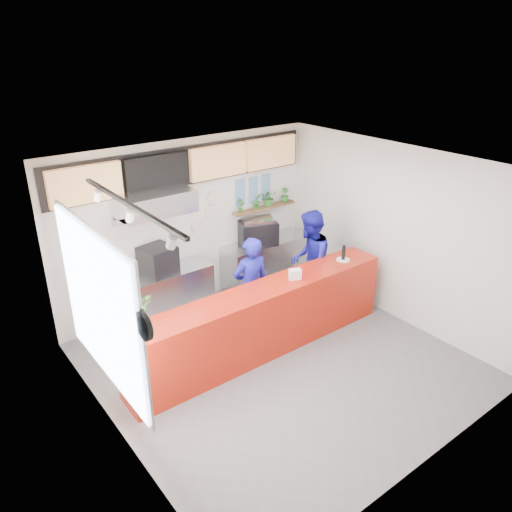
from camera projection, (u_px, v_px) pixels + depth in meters
floor at (279, 363)px, 7.56m from camera, size 5.00×5.00×0.00m
ceiling at (283, 168)px, 6.33m from camera, size 5.00×5.00×0.00m
wall_back at (189, 224)px, 8.76m from camera, size 5.00×0.00×5.00m
wall_left at (109, 335)px, 5.56m from camera, size 0.00×5.00×5.00m
wall_right at (395, 234)px, 8.33m from camera, size 0.00×5.00×5.00m
service_counter at (263, 321)px, 7.63m from camera, size 4.50×0.60×1.10m
cream_band at (186, 162)px, 8.30m from camera, size 5.00×0.02×0.80m
prep_bench at (161, 296)px, 8.53m from camera, size 1.80×0.60×0.90m
panini_oven at (158, 260)px, 8.25m from camera, size 0.59×0.59×0.46m
extraction_hood at (154, 202)px, 7.79m from camera, size 1.20×0.70×0.35m
hood_lip at (155, 214)px, 7.88m from camera, size 1.20×0.69×0.31m
right_bench at (266, 262)px, 9.80m from camera, size 1.80×0.60×0.90m
espresso_machine at (258, 233)px, 9.41m from camera, size 0.82×0.71×0.44m
espresso_tray at (258, 220)px, 9.30m from camera, size 0.71×0.61×0.05m
herb_shelf at (264, 208)px, 9.57m from camera, size 1.40×0.18×0.04m
menu_board_far_left at (85, 185)px, 7.27m from camera, size 1.10×0.10×0.55m
menu_board_mid_left at (157, 172)px, 7.91m from camera, size 1.10×0.10×0.55m
menu_board_mid_right at (218, 162)px, 8.55m from camera, size 1.10×0.10×0.55m
menu_board_far_right at (271, 152)px, 9.20m from camera, size 1.10×0.10×0.55m
soffit at (187, 166)px, 8.30m from camera, size 4.80×0.04×0.65m
window_pane at (99, 307)px, 5.71m from camera, size 0.04×2.20×1.90m
window_frame at (101, 307)px, 5.72m from camera, size 0.03×2.30×2.00m
wall_clock_rim at (144, 326)px, 4.71m from camera, size 0.05×0.30×0.30m
wall_clock_face at (147, 325)px, 4.72m from camera, size 0.02×0.26×0.26m
track_rail at (129, 205)px, 5.19m from camera, size 0.05×2.40×0.04m
dec_plate_a at (197, 209)px, 8.72m from camera, size 0.24×0.03×0.24m
dec_plate_b at (211, 211)px, 8.92m from camera, size 0.24×0.03×0.24m
dec_plate_c at (198, 225)px, 8.84m from camera, size 0.24×0.03×0.24m
dec_plate_d at (213, 197)px, 8.85m from camera, size 0.24×0.03×0.24m
photo_frame_a at (240, 186)px, 9.15m from camera, size 0.20×0.02×0.25m
photo_frame_b at (253, 183)px, 9.31m from camera, size 0.20×0.02×0.25m
photo_frame_c at (266, 181)px, 9.48m from camera, size 0.20×0.02×0.25m
photo_frame_d at (241, 199)px, 9.25m from camera, size 0.20×0.02×0.25m
photo_frame_e at (253, 196)px, 9.42m from camera, size 0.20×0.02×0.25m
photo_frame_f at (266, 193)px, 9.58m from camera, size 0.20×0.02×0.25m
staff_center at (251, 286)px, 8.01m from camera, size 0.68×0.50×1.69m
staff_right at (309, 261)px, 8.72m from camera, size 1.13×1.09×1.83m
herb_a at (240, 205)px, 9.19m from camera, size 0.18×0.16×0.29m
herb_b at (257, 201)px, 9.41m from camera, size 0.17×0.14×0.30m
herb_c at (269, 197)px, 9.56m from camera, size 0.38×0.36×0.34m
herb_d at (285, 195)px, 9.79m from camera, size 0.18×0.17×0.28m
glass_vase at (140, 327)px, 6.22m from camera, size 0.25×0.25×0.24m
basil_vase at (138, 307)px, 6.10m from camera, size 0.34×0.30×0.38m
napkin_holder at (295, 274)px, 7.67m from camera, size 0.21×0.17×0.16m
white_plate at (343, 260)px, 8.32m from camera, size 0.26×0.26×0.02m
pepper_mill at (344, 253)px, 8.27m from camera, size 0.08×0.08×0.25m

